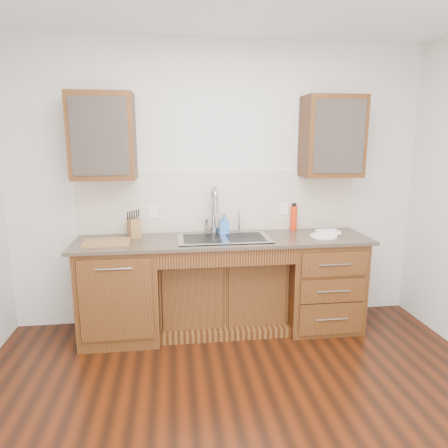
{
  "coord_description": "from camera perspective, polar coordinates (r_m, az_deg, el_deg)",
  "views": [
    {
      "loc": [
        -0.45,
        -2.11,
        1.8
      ],
      "look_at": [
        0.0,
        1.4,
        1.05
      ],
      "focal_mm": 32.0,
      "sensor_mm": 36.0,
      "label": 1
    }
  ],
  "objects": [
    {
      "name": "cup_left_a",
      "position": [
        3.76,
        -19.21,
        10.95
      ],
      "size": [
        0.16,
        0.16,
        0.1
      ],
      "primitive_type": "imported",
      "rotation": [
        0.0,
        0.0,
        -0.33
      ],
      "color": "white",
      "rests_on": "upper_cabinet_left"
    },
    {
      "name": "upper_cabinet_left",
      "position": [
        3.74,
        -16.93,
        11.86
      ],
      "size": [
        0.55,
        0.34,
        0.75
      ],
      "primitive_type": "cube",
      "color": "#593014",
      "rests_on": "wall_back"
    },
    {
      "name": "outlet_right",
      "position": [
        4.05,
        8.58,
        2.16
      ],
      "size": [
        0.08,
        0.01,
        0.12
      ],
      "primitive_type": "cube",
      "color": "white",
      "rests_on": "backsplash"
    },
    {
      "name": "knife_block",
      "position": [
        3.81,
        -12.72,
        -0.5
      ],
      "size": [
        0.14,
        0.18,
        0.17
      ],
      "primitive_type": "cube",
      "rotation": [
        0.0,
        0.0,
        0.36
      ],
      "color": "brown",
      "rests_on": "countertop"
    },
    {
      "name": "cup_right_b",
      "position": [
        4.01,
        16.24,
        11.06
      ],
      "size": [
        0.11,
        0.11,
        0.09
      ],
      "primitive_type": "imported",
      "rotation": [
        0.0,
        0.0,
        -0.2
      ],
      "color": "white",
      "rests_on": "upper_cabinet_right"
    },
    {
      "name": "water_bottle",
      "position": [
        4.05,
        9.92,
        0.84
      ],
      "size": [
        0.08,
        0.08,
        0.24
      ],
      "primitive_type": "cylinder",
      "rotation": [
        0.0,
        0.0,
        -0.2
      ],
      "color": "red",
      "rests_on": "countertop"
    },
    {
      "name": "base_cabinet_center",
      "position": [
        3.94,
        -0.24,
        -9.61
      ],
      "size": [
        1.2,
        0.44,
        0.7
      ],
      "primitive_type": "cube",
      "color": "#593014",
      "rests_on": "ground"
    },
    {
      "name": "faucet",
      "position": [
        3.83,
        -1.5,
        1.59
      ],
      "size": [
        0.04,
        0.04,
        0.4
      ],
      "primitive_type": "cylinder",
      "color": "#999993",
      "rests_on": "countertop"
    },
    {
      "name": "wall_back",
      "position": [
        3.96,
        -0.74,
        5.45
      ],
      "size": [
        4.0,
        0.1,
        2.7
      ],
      "primitive_type": "cube",
      "color": "silver",
      "rests_on": "ground"
    },
    {
      "name": "upper_cabinet_right",
      "position": [
        3.98,
        15.16,
        11.93
      ],
      "size": [
        0.55,
        0.34,
        0.75
      ],
      "primitive_type": "cube",
      "color": "#593014",
      "rests_on": "wall_back"
    },
    {
      "name": "filter_tap",
      "position": [
        3.89,
        2.16,
        0.54
      ],
      "size": [
        0.02,
        0.02,
        0.24
      ],
      "primitive_type": "cylinder",
      "color": "#999993",
      "rests_on": "countertop"
    },
    {
      "name": "cutting_board",
      "position": [
        3.64,
        -16.38,
        -2.53
      ],
      "size": [
        0.41,
        0.3,
        0.02
      ],
      "primitive_type": "cube",
      "rotation": [
        0.0,
        0.0,
        0.04
      ],
      "color": "olive",
      "rests_on": "countertop"
    },
    {
      "name": "plate",
      "position": [
        3.84,
        14.04,
        -1.67
      ],
      "size": [
        0.28,
        0.28,
        0.01
      ],
      "primitive_type": "cylinder",
      "rotation": [
        0.0,
        0.0,
        0.1
      ],
      "color": "white",
      "rests_on": "countertop"
    },
    {
      "name": "base_cabinet_left",
      "position": [
        3.83,
        -14.51,
        -9.22
      ],
      "size": [
        0.7,
        0.62,
        0.88
      ],
      "primitive_type": "cube",
      "color": "#593014",
      "rests_on": "ground"
    },
    {
      "name": "base_cabinet_right",
      "position": [
        4.05,
        13.52,
        -8.0
      ],
      "size": [
        0.7,
        0.62,
        0.88
      ],
      "primitive_type": "cube",
      "color": "#593014",
      "rests_on": "ground"
    },
    {
      "name": "soap_bottle",
      "position": [
        3.81,
        0.02,
        -0.01
      ],
      "size": [
        0.09,
        0.09,
        0.2
      ],
      "primitive_type": "imported",
      "rotation": [
        0.0,
        0.0,
        -0.01
      ],
      "color": "#346FC4",
      "rests_on": "countertop"
    },
    {
      "name": "countertop",
      "position": [
        3.67,
        -0.05,
        -2.29
      ],
      "size": [
        2.7,
        0.65,
        0.03
      ],
      "primitive_type": "cube",
      "color": "#84705B",
      "rests_on": "base_cabinet_left"
    },
    {
      "name": "outlet_left",
      "position": [
        3.9,
        -10.15,
        1.74
      ],
      "size": [
        0.08,
        0.01,
        0.12
      ],
      "primitive_type": "cube",
      "color": "white",
      "rests_on": "backsplash"
    },
    {
      "name": "ground",
      "position": [
        2.84,
        4.12,
        -28.71
      ],
      "size": [
        4.0,
        3.5,
        0.1
      ],
      "primitive_type": "cube",
      "color": "#3B1406"
    },
    {
      "name": "cup_left_b",
      "position": [
        3.71,
        -14.59,
        11.19
      ],
      "size": [
        0.12,
        0.12,
        0.1
      ],
      "primitive_type": "imported",
      "rotation": [
        0.0,
        0.0,
        0.13
      ],
      "color": "white",
      "rests_on": "upper_cabinet_left"
    },
    {
      "name": "backsplash",
      "position": [
        3.92,
        -0.63,
        3.24
      ],
      "size": [
        2.7,
        0.02,
        0.59
      ],
      "primitive_type": "cube",
      "color": "beige",
      "rests_on": "wall_back"
    },
    {
      "name": "sink",
      "position": [
        3.68,
        -0.02,
        -3.4
      ],
      "size": [
        0.84,
        0.46,
        0.19
      ],
      "primitive_type": "cube",
      "color": "#9E9EA5",
      "rests_on": "countertop"
    },
    {
      "name": "cup_right_a",
      "position": [
        3.96,
        14.23,
        11.26
      ],
      "size": [
        0.15,
        0.15,
        0.1
      ],
      "primitive_type": "imported",
      "rotation": [
        0.0,
        0.0,
        0.21
      ],
      "color": "white",
      "rests_on": "upper_cabinet_right"
    },
    {
      "name": "dish_towel",
      "position": [
        3.91,
        14.65,
        -1.1
      ],
      "size": [
        0.21,
        0.16,
        0.03
      ],
      "primitive_type": "cube",
      "rotation": [
        0.0,
        0.0,
        0.07
      ],
      "color": "white",
      "rests_on": "plate"
    }
  ]
}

